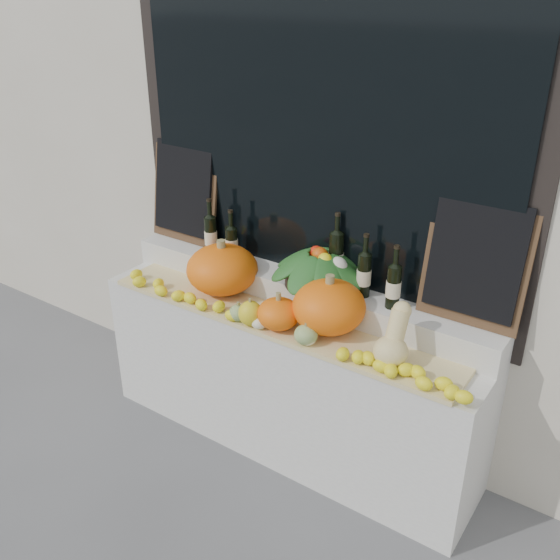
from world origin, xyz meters
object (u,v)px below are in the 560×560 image
at_px(pumpkin_right, 329,307).
at_px(produce_bowl, 319,267).
at_px(butternut_squash, 393,342).
at_px(wine_bottle_tall, 336,258).
at_px(pumpkin_left, 222,269).

bearing_deg(pumpkin_right, produce_bowl, 132.54).
distance_m(butternut_squash, produce_bowl, 0.66).
bearing_deg(wine_bottle_tall, pumpkin_left, -159.51).
height_order(butternut_squash, produce_bowl, produce_bowl).
bearing_deg(pumpkin_left, produce_bowl, 16.14).
bearing_deg(pumpkin_right, pumpkin_left, 177.51).
relative_size(pumpkin_left, wine_bottle_tall, 1.01).
xyz_separation_m(produce_bowl, wine_bottle_tall, (0.06, 0.07, 0.04)).
height_order(pumpkin_left, wine_bottle_tall, wine_bottle_tall).
bearing_deg(wine_bottle_tall, pumpkin_right, -66.16).
relative_size(pumpkin_left, produce_bowl, 0.72).
distance_m(pumpkin_left, butternut_squash, 1.14).
relative_size(pumpkin_left, pumpkin_right, 1.09).
distance_m(pumpkin_right, produce_bowl, 0.28).
relative_size(pumpkin_left, butternut_squash, 1.38).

